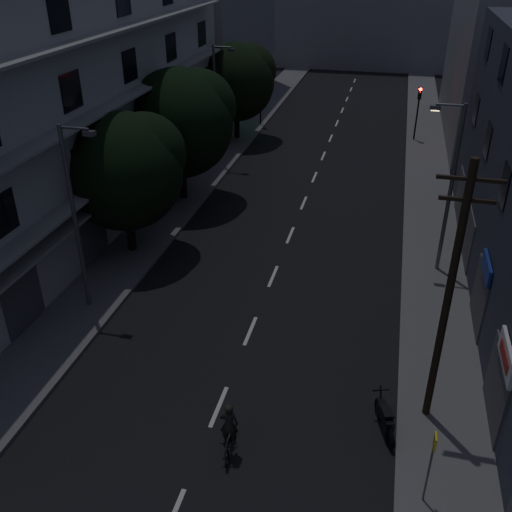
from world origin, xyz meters
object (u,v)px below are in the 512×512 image
at_px(utility_pole, 448,295).
at_px(cyclist, 229,437).
at_px(motorcycle, 385,419).
at_px(bus_stop_sign, 432,457).

height_order(utility_pole, cyclist, utility_pole).
height_order(utility_pole, motorcycle, utility_pole).
bearing_deg(motorcycle, cyclist, -174.24).
distance_m(utility_pole, cyclist, 7.95).
distance_m(utility_pole, motorcycle, 4.67).
relative_size(utility_pole, cyclist, 4.50).
height_order(utility_pole, bus_stop_sign, utility_pole).
bearing_deg(bus_stop_sign, utility_pole, 87.64).
bearing_deg(motorcycle, utility_pole, 17.99).
relative_size(motorcycle, cyclist, 0.98).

